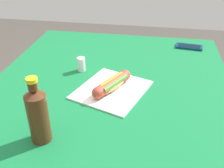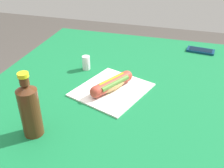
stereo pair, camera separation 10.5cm
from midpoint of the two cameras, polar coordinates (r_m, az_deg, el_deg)
name	(u,v)px [view 2 (the right image)]	position (r m, az deg, el deg)	size (l,w,h in m)	color
dining_table	(112,107)	(1.18, 2.58, -5.10)	(1.17, 1.01, 0.75)	brown
paper_wrapper	(112,90)	(1.06, 2.82, -1.33)	(0.28, 0.25, 0.01)	white
hot_dog	(112,84)	(1.05, 2.90, -0.07)	(0.20, 0.13, 0.05)	tan
cell_phone	(201,51)	(1.49, 20.54, 6.75)	(0.08, 0.15, 0.01)	#0A2D4C
soda_bottle	(30,109)	(0.82, -13.93, -5.34)	(0.06, 0.06, 0.22)	#4C2814
salt_shaker	(86,63)	(1.21, -3.15, 4.55)	(0.04, 0.04, 0.06)	silver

